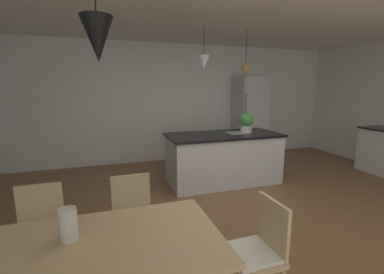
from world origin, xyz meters
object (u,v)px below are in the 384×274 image
object	(u,v)px
kitchen_island	(223,158)
potted_plant_on_island	(246,122)
dining_table	(79,258)
chair_far_left	(39,232)
chair_kitchen_end	(257,250)
refrigerator	(250,118)
vase_on_dining_table	(68,224)
chair_far_right	(133,218)

from	to	relation	value
kitchen_island	potted_plant_on_island	bearing A→B (deg)	0.00
dining_table	potted_plant_on_island	distance (m)	3.74
chair_far_left	potted_plant_on_island	distance (m)	3.59
chair_kitchen_end	potted_plant_on_island	xyz separation A→B (m)	(1.37, 2.62, 0.62)
refrigerator	kitchen_island	bearing A→B (deg)	-133.33
refrigerator	vase_on_dining_table	xyz separation A→B (m)	(-3.63, -3.96, -0.12)
chair_far_left	chair_far_right	bearing A→B (deg)	-0.00
dining_table	chair_kitchen_end	world-z (taller)	chair_kitchen_end
kitchen_island	refrigerator	bearing A→B (deg)	46.67
refrigerator	chair_kitchen_end	bearing A→B (deg)	-119.44
potted_plant_on_island	chair_far_right	bearing A→B (deg)	-141.24
potted_plant_on_island	vase_on_dining_table	size ratio (longest dim) A/B	1.74
chair_far_right	refrigerator	world-z (taller)	refrigerator
refrigerator	vase_on_dining_table	size ratio (longest dim) A/B	9.38
chair_far_left	potted_plant_on_island	xyz separation A→B (m)	(3.05, 1.80, 0.62)
chair_far_left	refrigerator	size ratio (longest dim) A/B	0.44
chair_far_right	refrigerator	distance (m)	4.57
chair_kitchen_end	refrigerator	size ratio (longest dim) A/B	0.44
vase_on_dining_table	chair_kitchen_end	bearing A→B (deg)	-4.99
chair_far_right	vase_on_dining_table	distance (m)	0.93
refrigerator	vase_on_dining_table	distance (m)	5.37
kitchen_island	vase_on_dining_table	xyz separation A→B (m)	(-2.25, -2.50, 0.40)
chair_kitchen_end	chair_far_left	world-z (taller)	same
kitchen_island	refrigerator	size ratio (longest dim) A/B	1.03
chair_kitchen_end	potted_plant_on_island	bearing A→B (deg)	62.34
potted_plant_on_island	vase_on_dining_table	bearing A→B (deg)	-137.18
chair_far_right	chair_kitchen_end	bearing A→B (deg)	-43.45
chair_far_right	kitchen_island	distance (m)	2.54
chair_far_right	potted_plant_on_island	distance (m)	2.94
kitchen_island	vase_on_dining_table	bearing A→B (deg)	-131.99
potted_plant_on_island	vase_on_dining_table	xyz separation A→B (m)	(-2.70, -2.50, -0.23)
kitchen_island	dining_table	bearing A→B (deg)	-129.97
dining_table	chair_far_left	bearing A→B (deg)	116.25
dining_table	chair_far_right	size ratio (longest dim) A/B	2.07
chair_far_left	kitchen_island	size ratio (longest dim) A/B	0.43
chair_far_left	potted_plant_on_island	size ratio (longest dim) A/B	2.38
kitchen_island	refrigerator	distance (m)	2.07
potted_plant_on_island	chair_far_left	bearing A→B (deg)	-149.47
refrigerator	chair_far_left	bearing A→B (deg)	-140.69
chair_kitchen_end	potted_plant_on_island	distance (m)	3.02
chair_kitchen_end	refrigerator	world-z (taller)	refrigerator
dining_table	vase_on_dining_table	bearing A→B (deg)	116.14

